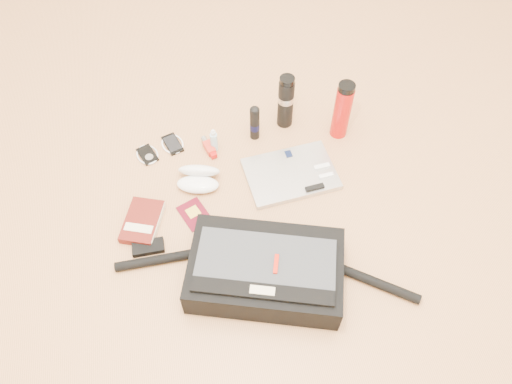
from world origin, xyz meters
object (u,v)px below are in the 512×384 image
Objects in this scene: laptop at (291,174)px; thermos_black at (286,101)px; book at (143,222)px; messenger_bag at (265,270)px; thermos_red at (342,110)px.

thermos_black is (0.04, 0.29, 0.12)m from laptop.
book is (-0.59, -0.11, 0.00)m from laptop.
book is at bearing -174.48° from laptop.
laptop is 1.68× the size of book.
messenger_bag is 4.59× the size of book.
laptop is at bearing -97.79° from thermos_black.
thermos_red is (0.84, 0.30, 0.12)m from book.
messenger_bag is 0.75m from thermos_black.
laptop is 0.31m from thermos_black.
laptop is (0.20, 0.42, -0.05)m from messenger_bag.
laptop is 0.33m from thermos_red.
book is (-0.40, 0.31, -0.05)m from messenger_bag.
thermos_red is at bearing 40.04° from book.
thermos_black is at bearing 76.86° from laptop.
thermos_black reaches higher than laptop.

